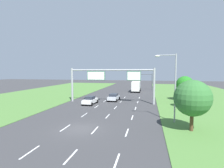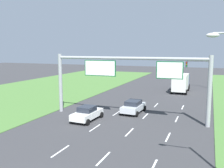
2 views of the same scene
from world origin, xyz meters
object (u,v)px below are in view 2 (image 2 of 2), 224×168
at_px(car_lead_silver, 133,106).
at_px(box_truck, 181,82).
at_px(traffic_light_mast, 200,68).
at_px(sign_gantry, 127,74).
at_px(car_near_red, 87,113).

relative_size(car_lead_silver, box_truck, 0.55).
bearing_deg(traffic_light_mast, box_truck, -118.18).
bearing_deg(sign_gantry, traffic_light_mast, 75.73).
height_order(car_near_red, box_truck, box_truck).
xyz_separation_m(box_truck, sign_gantry, (-3.59, -20.15, 3.17)).
distance_m(car_near_red, traffic_light_mast, 29.90).
distance_m(box_truck, traffic_light_mast, 6.54).
bearing_deg(traffic_light_mast, car_near_red, -110.00).
distance_m(car_near_red, box_truck, 23.65).
bearing_deg(box_truck, car_lead_silver, -101.45).
height_order(box_truck, sign_gantry, sign_gantry).
relative_size(car_near_red, car_lead_silver, 1.00).
bearing_deg(car_near_red, traffic_light_mast, 72.41).
bearing_deg(traffic_light_mast, sign_gantry, -104.27).
distance_m(car_lead_silver, sign_gantry, 4.84).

